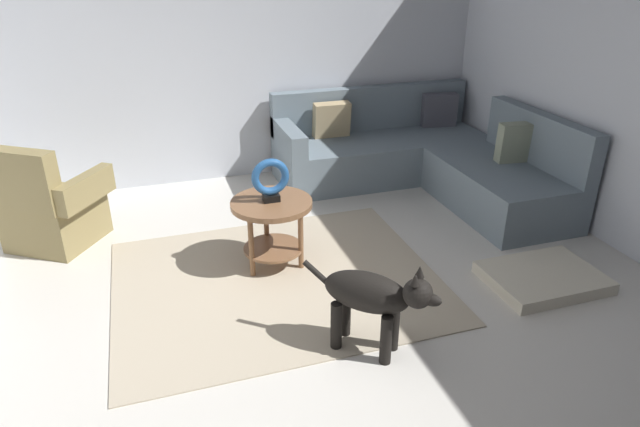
% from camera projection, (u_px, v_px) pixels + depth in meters
% --- Properties ---
extents(ground_plane, '(6.00, 6.00, 0.10)m').
position_uv_depth(ground_plane, '(281.00, 350.00, 3.46)').
color(ground_plane, silver).
extents(wall_back, '(6.00, 0.12, 2.70)m').
position_uv_depth(wall_back, '(201.00, 46.00, 5.38)').
color(wall_back, silver).
rests_on(wall_back, ground_plane).
extents(area_rug, '(2.30, 1.90, 0.01)m').
position_uv_depth(area_rug, '(277.00, 281.00, 4.08)').
color(area_rug, '#BCAD93').
rests_on(area_rug, ground_plane).
extents(sectional_couch, '(2.20, 2.25, 0.88)m').
position_uv_depth(sectional_couch, '(422.00, 159.00, 5.60)').
color(sectional_couch, slate).
rests_on(sectional_couch, ground_plane).
extents(armchair, '(1.00, 0.94, 0.88)m').
position_uv_depth(armchair, '(49.00, 208.00, 4.46)').
color(armchair, olive).
rests_on(armchair, ground_plane).
extents(side_table, '(0.60, 0.60, 0.54)m').
position_uv_depth(side_table, '(272.00, 216.00, 4.11)').
color(side_table, brown).
rests_on(side_table, ground_plane).
extents(torus_sculpture, '(0.28, 0.08, 0.33)m').
position_uv_depth(torus_sculpture, '(270.00, 179.00, 3.98)').
color(torus_sculpture, black).
rests_on(torus_sculpture, side_table).
extents(dog_bed_mat, '(0.80, 0.60, 0.09)m').
position_uv_depth(dog_bed_mat, '(543.00, 278.00, 4.04)').
color(dog_bed_mat, beige).
rests_on(dog_bed_mat, ground_plane).
extents(dog, '(0.66, 0.61, 0.63)m').
position_uv_depth(dog, '(373.00, 297.00, 3.22)').
color(dog, black).
rests_on(dog, ground_plane).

